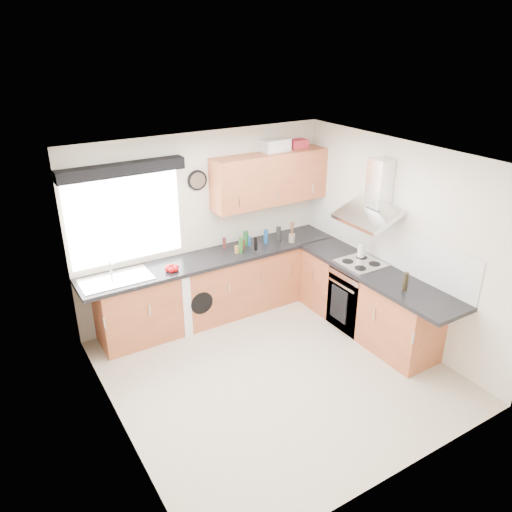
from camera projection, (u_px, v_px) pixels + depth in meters
ground_plane at (276, 371)px, 5.84m from camera, size 3.60×3.60×0.00m
ceiling at (280, 160)px, 4.81m from camera, size 3.60×3.60×0.02m
wall_back at (204, 225)px, 6.73m from camera, size 3.60×0.02×2.50m
wall_front at (404, 363)px, 3.93m from camera, size 3.60×0.02×2.50m
wall_left at (111, 323)px, 4.47m from camera, size 0.02×3.60×2.50m
wall_right at (398, 242)px, 6.19m from camera, size 0.02×3.60×2.50m
window at (125, 218)px, 6.10m from camera, size 1.40×0.02×1.10m
window_blind at (122, 169)px, 5.77m from camera, size 1.50×0.18×0.14m
splashback at (380, 240)px, 6.44m from camera, size 0.01×3.00×0.54m
base_cab_back at (209, 289)px, 6.79m from camera, size 3.00×0.58×0.86m
base_cab_corner at (304, 264)px, 7.55m from camera, size 0.60×0.60×0.86m
base_cab_right at (366, 301)px, 6.50m from camera, size 0.58×2.10×0.86m
worktop_back at (215, 258)px, 6.64m from camera, size 3.60×0.62×0.05m
worktop_right at (377, 274)px, 6.19m from camera, size 0.62×2.42×0.05m
sink at (116, 277)px, 5.98m from camera, size 0.84×0.46×0.10m
oven at (358, 297)px, 6.61m from camera, size 0.56×0.58×0.85m
hob_plate at (361, 263)px, 6.41m from camera, size 0.52×0.52×0.01m
extractor_hood at (373, 198)px, 6.11m from camera, size 0.52×0.78×0.66m
upper_cabinets at (270, 179)px, 6.82m from camera, size 1.70×0.35×0.70m
washing_machine at (192, 294)px, 6.68m from camera, size 0.64×0.63×0.86m
wall_clock at (198, 181)px, 6.40m from camera, size 0.26×0.04×0.26m
casserole at (274, 145)px, 6.77m from camera, size 0.42×0.32×0.17m
storage_box at (297, 144)px, 6.97m from camera, size 0.26×0.22×0.11m
utensil_pot at (292, 238)px, 7.04m from camera, size 0.10×0.10×0.13m
kitchen_roll at (361, 250)px, 6.54m from camera, size 0.12×0.12×0.21m
tomato_cluster at (172, 268)px, 6.21m from camera, size 0.20×0.20×0.07m
jar_0 at (256, 244)px, 6.78m from camera, size 0.04×0.04×0.19m
jar_1 at (279, 234)px, 7.04m from camera, size 0.07×0.07×0.22m
jar_2 at (243, 245)px, 6.82m from camera, size 0.06×0.06×0.13m
jar_3 at (250, 241)px, 6.93m from camera, size 0.04×0.04×0.13m
jar_4 at (241, 246)px, 6.68m from camera, size 0.06×0.06×0.22m
jar_5 at (266, 237)px, 6.99m from camera, size 0.07×0.07×0.20m
jar_6 at (237, 249)px, 6.71m from camera, size 0.07×0.07×0.10m
jar_7 at (246, 238)px, 6.94m from camera, size 0.08×0.08×0.20m
jar_8 at (224, 243)px, 6.84m from camera, size 0.05×0.05×0.15m
bottle_0 at (405, 282)px, 5.70m from camera, size 0.06×0.06×0.23m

